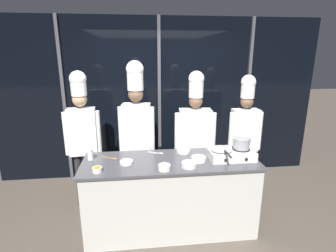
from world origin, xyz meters
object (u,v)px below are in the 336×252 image
stock_pot (241,143)px  prep_bowl_bean_sprouts (198,158)px  frying_pan (221,148)px  prep_bowl_onion (164,167)px  chef_head (82,128)px  serving_spoon_solid (112,158)px  prep_bowl_carrots (97,169)px  prep_bowl_garlic (126,162)px  serving_spoon_slotted (159,153)px  chef_pastry (245,128)px  chef_line (195,131)px  chef_sous (137,122)px  squeeze_bottle_clear (90,153)px  portable_stove (231,154)px  prep_bowl_noodles (183,151)px  prep_bowl_rice (189,164)px

stock_pot → prep_bowl_bean_sprouts: stock_pot is taller
frying_pan → prep_bowl_onion: bearing=-162.1°
prep_bowl_bean_sprouts → chef_head: bearing=154.0°
serving_spoon_solid → chef_head: chef_head is taller
prep_bowl_carrots → chef_head: (-0.30, 0.87, 0.22)m
prep_bowl_garlic → serving_spoon_solid: (-0.18, 0.16, -0.01)m
serving_spoon_slotted → chef_pastry: 1.35m
serving_spoon_solid → chef_line: (1.10, 0.46, 0.17)m
chef_head → chef_sous: size_ratio=0.94×
squeeze_bottle_clear → prep_bowl_bean_sprouts: 1.27m
prep_bowl_bean_sprouts → chef_head: (-1.44, 0.70, 0.22)m
stock_pot → chef_sous: chef_sous is taller
prep_bowl_onion → chef_pastry: chef_pastry is taller
frying_pan → portable_stove: bearing=2.2°
stock_pot → serving_spoon_solid: (-1.53, 0.14, -0.18)m
prep_bowl_onion → serving_spoon_solid: bearing=147.6°
prep_bowl_carrots → portable_stove: bearing=7.6°
stock_pot → chef_line: size_ratio=0.12×
prep_bowl_carrots → serving_spoon_solid: prep_bowl_carrots is taller
chef_line → prep_bowl_noodles: bearing=61.9°
serving_spoon_slotted → frying_pan: bearing=-19.3°
prep_bowl_garlic → chef_line: 1.12m
prep_bowl_garlic → chef_pastry: chef_pastry is taller
prep_bowl_bean_sprouts → prep_bowl_rice: bearing=-132.4°
serving_spoon_slotted → chef_sous: bearing=128.8°
prep_bowl_onion → serving_spoon_slotted: (-0.03, 0.48, -0.03)m
squeeze_bottle_clear → chef_sous: 0.74m
prep_bowl_garlic → prep_bowl_rice: 0.71m
frying_pan → prep_bowl_carrots: size_ratio=4.48×
prep_bowl_noodles → chef_sous: chef_sous is taller
squeeze_bottle_clear → chef_line: size_ratio=0.09×
prep_bowl_bean_sprouts → chef_pastry: 1.09m
portable_stove → chef_head: 1.96m
prep_bowl_onion → chef_head: (-1.02, 0.89, 0.21)m
serving_spoon_slotted → serving_spoon_solid: (-0.56, -0.11, 0.00)m
stock_pot → prep_bowl_onion: (-0.94, -0.23, -0.15)m
portable_stove → prep_bowl_bean_sprouts: 0.40m
prep_bowl_onion → stock_pot: bearing=13.7°
portable_stove → stock_pot: 0.18m
prep_bowl_carrots → prep_bowl_onion: prep_bowl_onion is taller
stock_pot → chef_pastry: 0.72m
prep_bowl_onion → prep_bowl_carrots: bearing=178.1°
prep_bowl_noodles → serving_spoon_slotted: size_ratio=0.85×
chef_sous → portable_stove: bearing=161.0°
prep_bowl_noodles → chef_line: (0.22, 0.35, 0.16)m
chef_line → prep_bowl_bean_sprouts: bearing=86.1°
chef_line → chef_pastry: size_ratio=1.03×
prep_bowl_rice → chef_pastry: size_ratio=0.09×
squeeze_bottle_clear → frying_pan: bearing=-5.7°
prep_bowl_carrots → squeeze_bottle_clear: bearing=109.9°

